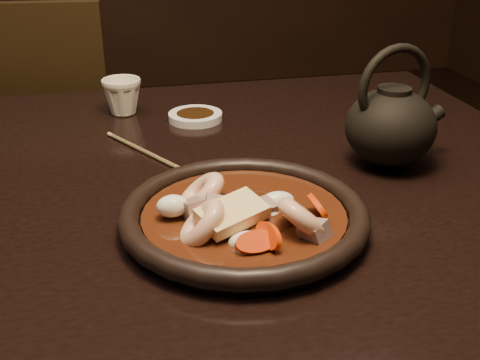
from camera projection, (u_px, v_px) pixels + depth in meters
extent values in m
cube|color=black|center=(29.00, 203.00, 0.84)|extent=(1.60, 0.90, 0.04)
cylinder|color=black|center=(373.00, 240.00, 1.47)|extent=(0.06, 0.06, 0.71)
cube|color=black|center=(44.00, 176.00, 1.59)|extent=(0.48, 0.48, 0.04)
cylinder|color=black|center=(123.00, 217.00, 1.87)|extent=(0.04, 0.04, 0.42)
cylinder|color=black|center=(115.00, 282.00, 1.55)|extent=(0.04, 0.04, 0.42)
cylinder|color=black|center=(5.00, 224.00, 1.83)|extent=(0.04, 0.04, 0.42)
cube|color=black|center=(13.00, 110.00, 1.31)|extent=(0.42, 0.07, 0.46)
cylinder|color=black|center=(244.00, 223.00, 0.73)|extent=(0.28, 0.28, 0.01)
torus|color=black|center=(244.00, 214.00, 0.73)|extent=(0.30, 0.30, 0.03)
cylinder|color=#3A180A|center=(244.00, 217.00, 0.73)|extent=(0.25, 0.25, 0.01)
ellipsoid|color=#3A180A|center=(244.00, 217.00, 0.73)|extent=(0.14, 0.13, 0.04)
torus|color=beige|center=(303.00, 219.00, 0.68)|extent=(0.07, 0.07, 0.06)
torus|color=beige|center=(201.00, 194.00, 0.74)|extent=(0.07, 0.07, 0.06)
torus|color=beige|center=(201.00, 225.00, 0.68)|extent=(0.06, 0.07, 0.06)
cube|color=gray|center=(263.00, 211.00, 0.71)|extent=(0.04, 0.04, 0.03)
cube|color=gray|center=(215.00, 209.00, 0.70)|extent=(0.04, 0.04, 0.04)
cube|color=gray|center=(195.00, 209.00, 0.71)|extent=(0.03, 0.04, 0.03)
cube|color=gray|center=(315.00, 233.00, 0.67)|extent=(0.04, 0.04, 0.03)
cube|color=gray|center=(210.00, 210.00, 0.72)|extent=(0.03, 0.04, 0.03)
cylinder|color=red|center=(317.00, 206.00, 0.71)|extent=(0.03, 0.05, 0.04)
cylinder|color=red|center=(268.00, 236.00, 0.66)|extent=(0.03, 0.05, 0.05)
cylinder|color=red|center=(256.00, 242.00, 0.65)|extent=(0.05, 0.05, 0.03)
cylinder|color=red|center=(240.00, 206.00, 0.72)|extent=(0.05, 0.05, 0.04)
cylinder|color=red|center=(245.00, 205.00, 0.72)|extent=(0.06, 0.06, 0.03)
cube|color=#277015|center=(240.00, 211.00, 0.72)|extent=(0.04, 0.03, 0.02)
cube|color=#277015|center=(216.00, 202.00, 0.72)|extent=(0.04, 0.04, 0.02)
cube|color=#277015|center=(205.00, 220.00, 0.70)|extent=(0.04, 0.03, 0.03)
cube|color=#277015|center=(206.00, 193.00, 0.76)|extent=(0.02, 0.04, 0.03)
cube|color=#277015|center=(246.00, 217.00, 0.70)|extent=(0.01, 0.04, 0.03)
cube|color=#277015|center=(241.00, 204.00, 0.73)|extent=(0.02, 0.05, 0.01)
ellipsoid|color=white|center=(277.00, 202.00, 0.74)|extent=(0.04, 0.02, 0.03)
ellipsoid|color=white|center=(173.00, 206.00, 0.71)|extent=(0.04, 0.03, 0.03)
ellipsoid|color=white|center=(266.00, 213.00, 0.72)|extent=(0.05, 0.03, 0.02)
ellipsoid|color=white|center=(247.00, 242.00, 0.66)|extent=(0.04, 0.02, 0.03)
ellipsoid|color=white|center=(267.00, 215.00, 0.71)|extent=(0.03, 0.03, 0.03)
cube|color=#F9DE95|center=(232.00, 213.00, 0.68)|extent=(0.09, 0.08, 0.03)
cylinder|color=white|center=(195.00, 116.00, 1.08)|extent=(0.10, 0.10, 0.01)
imported|color=white|center=(122.00, 95.00, 1.10)|extent=(0.08, 0.07, 0.07)
cylinder|color=tan|center=(152.00, 155.00, 0.93)|extent=(0.12, 0.20, 0.01)
cylinder|color=tan|center=(147.00, 153.00, 0.94)|extent=(0.12, 0.20, 0.01)
ellipsoid|color=black|center=(390.00, 127.00, 0.88)|extent=(0.13, 0.13, 0.11)
cylinder|color=black|center=(394.00, 94.00, 0.86)|extent=(0.05, 0.05, 0.02)
cylinder|color=black|center=(426.00, 120.00, 0.90)|extent=(0.06, 0.03, 0.04)
torus|color=black|center=(395.00, 87.00, 0.85)|extent=(0.12, 0.04, 0.12)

